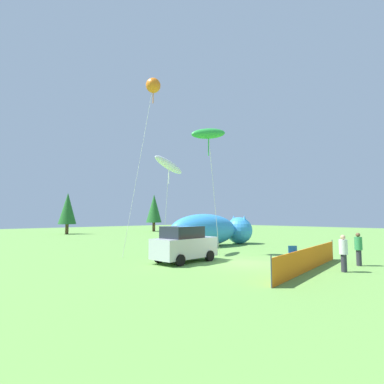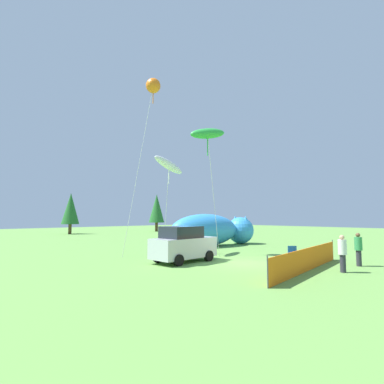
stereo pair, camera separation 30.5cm
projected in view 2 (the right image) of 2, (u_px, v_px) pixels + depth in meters
ground_plane at (244, 263)px, 16.56m from camera, size 120.00×120.00×0.00m
parked_car at (183, 244)px, 17.04m from camera, size 3.97×2.05×2.02m
folding_chair at (293, 253)px, 16.96m from camera, size 0.74×0.74×0.90m
inflatable_cat at (213, 231)px, 26.32m from camera, size 9.08×3.59×2.78m
safety_fence at (308, 259)px, 14.35m from camera, size 9.10×1.40×1.18m
spectator_in_red_shirt at (358, 248)px, 15.60m from camera, size 0.37×0.37×1.72m
spectator_in_black_shirt at (342, 252)px, 13.87m from camera, size 0.37×0.37×1.72m
kite_orange_flower at (153, 86)px, 21.13m from camera, size 2.57×1.04×12.32m
kite_white_ghost at (169, 165)px, 21.03m from camera, size 3.17×2.77×6.90m
kite_green_fish at (208, 134)px, 17.39m from camera, size 3.32×1.85×7.84m
horizon_tree_west at (71, 209)px, 44.05m from camera, size 2.52×2.52×6.02m
horizon_tree_mid at (157, 209)px, 51.79m from camera, size 2.67×2.67×6.38m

